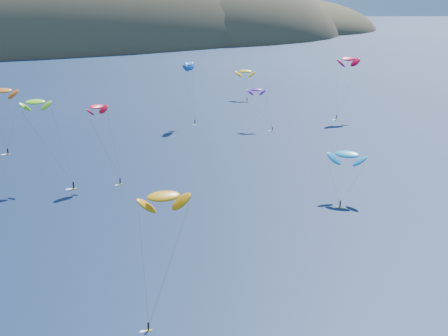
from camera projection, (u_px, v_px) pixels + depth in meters
island at (51, 52)px, 600.22m from camera, size 730.00×300.00×210.00m
kitesurfer_1 at (2, 91)px, 205.95m from camera, size 9.81×8.67×22.96m
kitesurfer_2 at (164, 196)px, 103.92m from camera, size 10.47×8.72×23.10m
kitesurfer_3 at (36, 102)px, 172.74m from camera, size 11.79×13.87×25.22m
kitesurfer_4 at (188, 64)px, 244.03m from camera, size 9.37×10.13×26.59m
kitesurfer_5 at (347, 154)px, 162.24m from camera, size 11.71×12.38×14.52m
kitesurfer_6 at (256, 90)px, 239.70m from camera, size 7.47×11.71×16.75m
kitesurfer_8 at (348, 59)px, 255.67m from camera, size 12.95×6.24×27.40m
kitesurfer_9 at (97, 107)px, 173.94m from camera, size 8.69×10.39×23.47m
kitesurfer_11 at (245, 71)px, 300.42m from camera, size 10.39×13.00×15.84m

